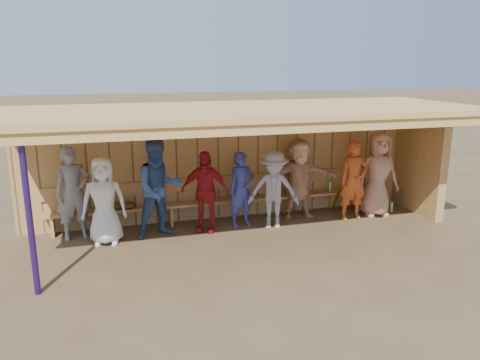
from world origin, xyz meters
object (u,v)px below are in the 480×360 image
player_b (104,201)px  player_h (378,175)px  bench (230,195)px  player_f (299,178)px  player_d (205,192)px  player_extra (241,189)px  player_c (159,189)px  player_g (354,181)px  player_e (274,190)px  player_a (73,193)px

player_b → player_h: (5.75, 0.06, 0.10)m
player_h → bench: bearing=173.6°
player_f → bench: player_f is taller
player_d → player_extra: size_ratio=1.05×
player_d → player_h: size_ratio=0.88×
player_c → player_g: size_ratio=1.13×
player_extra → player_h: bearing=-15.7°
player_c → player_f: bearing=-4.1°
player_f → player_h: (1.69, -0.37, 0.06)m
bench → player_e: bearing=-47.8°
player_e → player_g: player_g is taller
player_d → player_e: size_ratio=1.03×
player_a → player_d: size_ratio=1.10×
player_b → player_extra: size_ratio=1.06×
player_f → player_e: bearing=-142.8°
player_a → player_e: bearing=-18.9°
player_a → player_h: (6.30, -0.37, 0.03)m
player_d → player_h: bearing=22.7°
player_f → player_extra: (-1.35, -0.19, -0.09)m
player_g → bench: bearing=165.8°
player_g → player_c: bearing=-179.3°
player_extra → bench: size_ratio=0.20×
player_c → player_extra: size_ratio=1.23×
player_f → player_h: bearing=-7.2°
player_d → player_e: 1.39m
player_a → player_f: size_ratio=1.03×
player_c → bench: 1.75m
player_e → player_d: bearing=-167.5°
player_a → player_e: player_a is taller
player_f → player_a: bearing=-174.7°
player_f → player_extra: player_f is taller
player_d → player_f: player_f is taller
bench → player_h: bearing=-12.2°
player_f → player_g: 1.16m
player_b → player_extra: (2.71, 0.24, -0.05)m
player_c → player_e: player_c is taller
player_d → player_c: bearing=-152.7°
player_c → player_f: size_ratio=1.10×
player_extra → player_d: bearing=174.9°
player_h → player_g: bearing=-168.4°
player_b → player_d: 1.93m
player_c → player_extra: 1.70m
player_c → player_h: bearing=-10.9°
player_d → player_f: size_ratio=0.94×
bench → player_c: bearing=-157.9°
player_b → player_c: bearing=12.1°
player_d → player_b: bearing=-151.6°
player_d → player_h: 3.83m
player_h → player_c: bearing=-174.7°
player_g → player_h: (0.62, 0.06, 0.08)m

